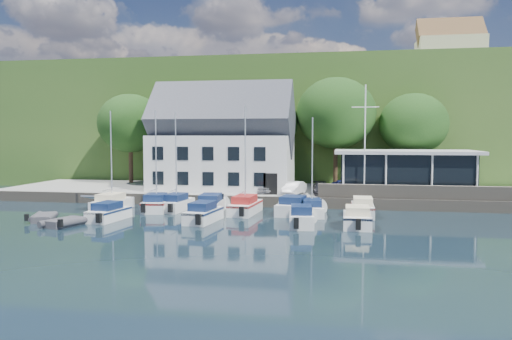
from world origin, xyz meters
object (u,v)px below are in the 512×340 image
object	(u,v)px
club_pavilion	(404,172)
boat_r2_3	(301,216)
harbor_building	(223,147)
car_blue	(345,187)
boat_r2_4	(357,216)
boat_r1_2	(176,158)
boat_r1_3	(211,203)
dinghy_0	(44,216)
boat_r1_1	(156,157)
car_dgrey	(321,188)
boat_r2_2	(203,212)
car_white	(294,188)
boat_r1_5	(293,205)
boat_r1_0	(111,158)
car_silver	(263,187)
flagpole	(365,141)
boat_r1_6	(312,165)
boat_r2_0	(109,211)
dinghy_1	(65,221)
boat_r1_4	(245,156)

from	to	relation	value
club_pavilion	boat_r2_3	xyz separation A→B (m)	(-8.77, -13.93, -2.27)
harbor_building	car_blue	size ratio (longest dim) A/B	3.45
boat_r2_4	boat_r1_2	bearing A→B (deg)	161.19
boat_r1_3	club_pavilion	bearing A→B (deg)	22.33
harbor_building	dinghy_0	bearing A→B (deg)	-123.89
boat_r1_1	boat_r1_3	distance (m)	6.20
car_dgrey	boat_r2_2	world-z (taller)	car_dgrey
car_dgrey	boat_r1_3	distance (m)	10.88
club_pavilion	car_dgrey	world-z (taller)	club_pavilion
car_white	boat_r1_3	size ratio (longest dim) A/B	0.54
car_white	harbor_building	bearing A→B (deg)	167.55
harbor_building	club_pavilion	distance (m)	18.15
boat_r1_5	car_dgrey	bearing A→B (deg)	80.55
boat_r1_0	boat_r2_2	size ratio (longest dim) A/B	1.49
club_pavilion	boat_r1_5	size ratio (longest dim) A/B	2.25
dinghy_0	car_silver	bearing A→B (deg)	19.09
boat_r1_2	boat_r1_3	size ratio (longest dim) A/B	1.33
flagpole	boat_r1_2	bearing A→B (deg)	-163.91
boat_r2_2	boat_r1_6	bearing A→B (deg)	36.46
boat_r2_3	dinghy_0	world-z (taller)	boat_r2_3
car_blue	car_dgrey	bearing A→B (deg)	176.45
boat_r2_0	boat_r2_3	world-z (taller)	boat_r2_3
boat_r1_1	boat_r1_5	bearing A→B (deg)	-7.36
car_silver	dinghy_0	xyz separation A→B (m)	(-14.97, -12.79, -1.21)
boat_r2_0	boat_r2_4	world-z (taller)	boat_r2_4
harbor_building	boat_r2_0	size ratio (longest dim) A/B	2.54
flagpole	boat_r2_2	xyz separation A→B (m)	(-12.29, -9.83, -5.25)
dinghy_1	boat_r1_6	bearing A→B (deg)	43.21
car_silver	car_blue	xyz separation A→B (m)	(7.77, -0.20, 0.14)
boat_r1_3	boat_r2_0	world-z (taller)	boat_r1_3
boat_r2_4	dinghy_1	world-z (taller)	boat_r2_4
club_pavilion	car_white	distance (m)	10.91
flagpole	dinghy_0	xyz separation A→B (m)	(-24.46, -11.46, -5.68)
car_silver	dinghy_0	bearing A→B (deg)	-153.40
harbor_building	car_blue	bearing A→B (deg)	-13.02
harbor_building	boat_r1_2	xyz separation A→B (m)	(-2.10, -8.66, -0.77)
boat_r2_3	dinghy_0	xyz separation A→B (m)	(-19.61, -1.01, -0.42)
harbor_building	boat_r2_3	size ratio (longest dim) A/B	2.74
boat_r1_2	boat_r2_3	xyz separation A→B (m)	(11.34, -5.78, -3.80)
club_pavilion	dinghy_1	size ratio (longest dim) A/B	4.17
club_pavilion	boat_r1_3	size ratio (longest dim) A/B	1.91
flagpole	boat_r1_2	world-z (taller)	flagpole
car_blue	boat_r1_2	bearing A→B (deg)	-166.15
boat_r1_0	boat_r2_0	world-z (taller)	boat_r1_0
boat_r1_3	boat_r1_4	xyz separation A→B (m)	(3.01, -0.35, 4.01)
boat_r1_0	dinghy_0	bearing A→B (deg)	-109.34
boat_r2_3	boat_r1_2	bearing A→B (deg)	147.57
car_dgrey	boat_r2_4	distance (m)	11.36
boat_r1_0	boat_r1_4	size ratio (longest dim) A/B	0.95
harbor_building	boat_r1_1	bearing A→B (deg)	-111.28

